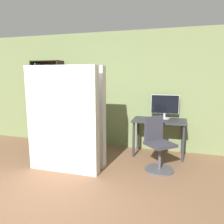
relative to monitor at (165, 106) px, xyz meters
name	(u,v)px	position (x,y,z in m)	size (l,w,h in m)	color
ground_plane	(38,206)	(-1.47, -2.57, -1.06)	(16.00, 16.00, 0.00)	brown
wall_back	(103,91)	(-1.47, 0.16, 0.29)	(8.00, 0.06, 2.70)	#6B7A4C
desk	(159,125)	(-0.09, -0.19, -0.40)	(1.12, 0.64, 0.78)	#2D2D33
monitor	(165,106)	(0.00, 0.00, 0.00)	(0.60, 0.23, 0.52)	#B7B7BC
office_chair	(158,148)	(-0.04, -0.96, -0.66)	(0.62, 0.62, 0.97)	#4C4C51
bookshelf	(46,104)	(-2.95, 0.00, -0.07)	(0.75, 0.35, 2.07)	#2D2319
mattress_near	(63,120)	(-1.66, -1.49, -0.12)	(1.31, 0.20, 1.88)	silver
mattress_far	(72,116)	(-1.66, -1.13, -0.12)	(1.31, 0.20, 1.88)	silver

